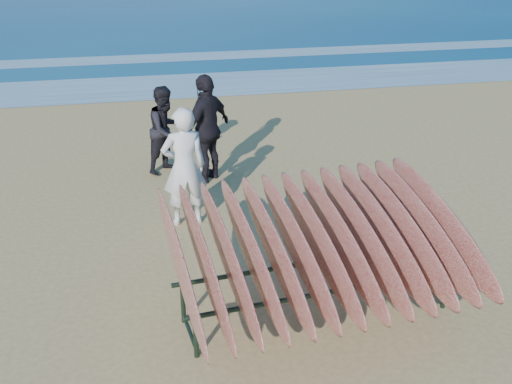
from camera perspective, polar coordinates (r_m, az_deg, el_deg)
The scene contains 7 objects.
ground at distance 8.03m, azimuth 1.14°, elevation -8.50°, with size 120.00×120.00×0.00m, color tan.
foam_near at distance 17.22m, azimuth -6.14°, elevation 9.42°, with size 160.00×160.00×0.00m, color white.
foam_far at distance 20.61m, azimuth -7.15°, elevation 11.80°, with size 160.00×160.00×0.00m, color white.
surfboard_rack at distance 7.10m, azimuth 5.59°, elevation -4.57°, with size 3.43×2.91×1.53m.
person_white at distance 9.28m, azimuth -6.41°, elevation 2.21°, with size 0.65×0.43×1.78m, color silver.
person_dark_a at distance 11.30m, azimuth -8.00°, elevation 5.51°, with size 0.75×0.58×1.54m, color black.
person_dark_b at distance 10.81m, azimuth -4.35°, elevation 5.66°, with size 1.08×0.45×1.84m, color black.
Camera 1 is at (-1.49, -6.60, 4.32)m, focal length 45.00 mm.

